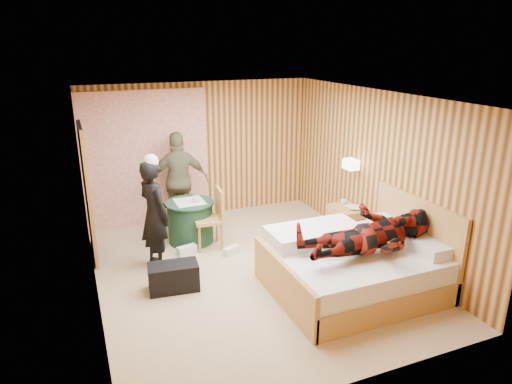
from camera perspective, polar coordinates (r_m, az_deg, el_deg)
name	(u,v)px	position (r m, az deg, el deg)	size (l,w,h in m)	color
floor	(250,271)	(6.73, -0.69, -9.83)	(4.20, 5.00, 0.01)	tan
ceiling	(250,97)	(5.97, -0.79, 11.83)	(4.20, 5.00, 0.01)	white
wall_back	(200,151)	(8.53, -6.97, 5.16)	(4.20, 0.02, 2.50)	#DDA255
wall_left	(88,210)	(5.84, -20.26, -2.11)	(0.02, 5.00, 2.50)	#DDA255
wall_right	(377,173)	(7.24, 14.90, 2.29)	(0.02, 5.00, 2.50)	#DDA255
curtain	(147,159)	(8.27, -13.52, 4.01)	(2.20, 0.08, 2.40)	beige
doorway	(87,193)	(7.24, -20.34, -0.12)	(0.06, 0.90, 2.05)	black
wall_lamp	(351,164)	(7.48, 11.80, 3.42)	(0.26, 0.24, 0.16)	gold
bed	(356,265)	(6.29, 12.34, -8.96)	(2.17, 1.71, 1.17)	tan
nightstand	(346,223)	(7.74, 11.21, -3.84)	(0.44, 0.60, 0.58)	tan
round_table	(190,221)	(7.61, -8.19, -3.64)	(0.79, 0.79, 0.70)	#1D402D
chair_far	(181,199)	(8.12, -9.37, -0.85)	(0.42, 0.42, 0.93)	tan
chair_near	(213,214)	(7.30, -5.38, -2.73)	(0.48, 0.48, 0.97)	tan
duffel_bag	(174,277)	(6.28, -10.27, -10.41)	(0.66, 0.35, 0.37)	black
sneaker_left	(231,251)	(7.20, -3.14, -7.33)	(0.27, 0.11, 0.12)	silver
sneaker_right	(187,250)	(7.27, -8.62, -7.20)	(0.31, 0.12, 0.14)	silver
woman_standing	(155,214)	(6.72, -12.57, -2.75)	(0.59, 0.39, 1.62)	black
man_at_table	(179,181)	(8.05, -9.54, 1.38)	(1.01, 0.42, 1.72)	brown
man_on_bed	(372,224)	(5.86, 14.30, -3.91)	(1.77, 0.67, 0.86)	maroon
book_lower	(349,208)	(7.60, 11.55, -1.95)	(0.17, 0.22, 0.02)	silver
book_upper	(349,207)	(7.59, 11.56, -1.80)	(0.16, 0.22, 0.02)	silver
cup_nightstand	(343,202)	(7.73, 10.84, -1.27)	(0.10, 0.10, 0.09)	silver
cup_table	(196,199)	(7.45, -7.49, -0.83)	(0.12, 0.12, 0.10)	silver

